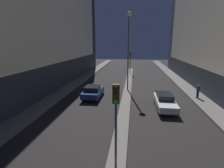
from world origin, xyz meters
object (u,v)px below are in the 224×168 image
traffic_light_mid (130,58)px  street_lamp (129,35)px  traffic_light_near (116,108)px  car_left_lane (93,91)px  pedestrian_on_right_sidewalk (198,91)px  car_right_lane (165,101)px

traffic_light_mid → street_lamp: bearing=-90.0°
traffic_light_mid → street_lamp: street_lamp is taller
street_lamp → traffic_light_near: bearing=-90.0°
car_left_lane → pedestrian_on_right_sidewalk: size_ratio=2.74×
street_lamp → car_right_lane: bearing=-57.9°
car_left_lane → car_right_lane: 8.17m
traffic_light_near → traffic_light_mid: (0.00, 28.57, 0.00)m
traffic_light_near → street_lamp: 15.93m
street_lamp → pedestrian_on_right_sidewalk: street_lamp is taller
traffic_light_mid → car_left_lane: size_ratio=1.01×
street_lamp → car_left_lane: street_lamp is taller
traffic_light_mid → pedestrian_on_right_sidewalk: bearing=-63.4°
traffic_light_near → pedestrian_on_right_sidewalk: size_ratio=2.77×
street_lamp → traffic_light_mid: bearing=90.0°
street_lamp → car_right_lane: street_lamp is taller
pedestrian_on_right_sidewalk → traffic_light_mid: bearing=116.6°
street_lamp → car_right_lane: (3.90, -6.22, -6.51)m
traffic_light_near → pedestrian_on_right_sidewalk: bearing=57.1°
traffic_light_near → traffic_light_mid: 28.57m
car_left_lane → traffic_light_near: bearing=-71.5°
car_right_lane → traffic_light_mid: bearing=101.4°
traffic_light_near → car_right_lane: (3.90, 9.22, -2.59)m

